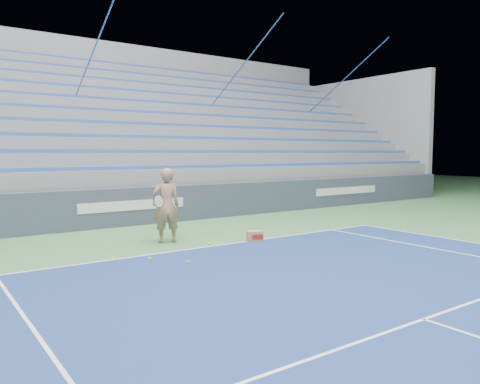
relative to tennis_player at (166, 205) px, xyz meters
name	(u,v)px	position (x,y,z in m)	size (l,w,h in m)	color
sponsor_barrier	(132,207)	(0.35, 2.94, -0.33)	(30.00, 0.32, 1.10)	#384256
bleachers	(73,146)	(0.34, 8.66, 1.48)	(31.00, 9.15, 7.30)	gray
tennis_player	(166,205)	(0.00, 0.00, 0.00)	(0.97, 0.90, 1.76)	tan
ball_box	(254,236)	(1.76, -1.12, -0.75)	(0.41, 0.37, 0.26)	#AD8353
tennis_ball_0	(150,259)	(-1.11, -1.49, -0.85)	(0.07, 0.07, 0.07)	#C8E52E
tennis_ball_1	(210,244)	(0.67, -0.85, -0.85)	(0.07, 0.07, 0.07)	#C8E52E
tennis_ball_2	(188,262)	(-0.64, -2.17, -0.85)	(0.07, 0.07, 0.07)	#C8E52E
tennis_ball_3	(113,258)	(-1.68, -1.01, -0.85)	(0.07, 0.07, 0.07)	#C8E52E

